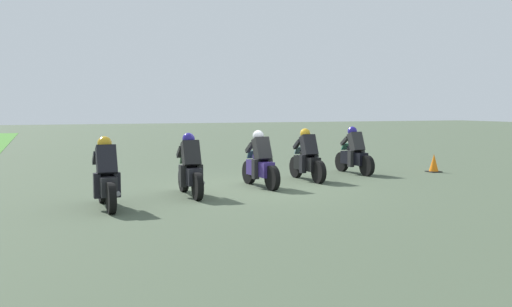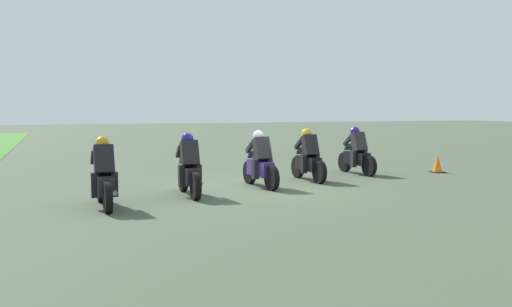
{
  "view_description": "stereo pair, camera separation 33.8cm",
  "coord_description": "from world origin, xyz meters",
  "px_view_note": "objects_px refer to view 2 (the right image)",
  "views": [
    {
      "loc": [
        -13.51,
        5.23,
        2.11
      ],
      "look_at": [
        0.0,
        -0.02,
        0.9
      ],
      "focal_mm": 38.62,
      "sensor_mm": 36.0,
      "label": 1
    },
    {
      "loc": [
        -13.63,
        4.92,
        2.11
      ],
      "look_at": [
        0.0,
        -0.02,
        0.9
      ],
      "focal_mm": 38.62,
      "sensor_mm": 36.0,
      "label": 2
    }
  ],
  "objects_px": {
    "rider_lane_a": "(357,154)",
    "rider_lane_b": "(308,159)",
    "rider_lane_d": "(189,170)",
    "traffic_cone": "(438,164)",
    "rider_lane_c": "(260,164)",
    "rider_lane_e": "(104,178)"
  },
  "relations": [
    {
      "from": "rider_lane_a",
      "to": "rider_lane_d",
      "type": "distance_m",
      "value": 6.48
    },
    {
      "from": "rider_lane_c",
      "to": "rider_lane_e",
      "type": "distance_m",
      "value": 4.49
    },
    {
      "from": "rider_lane_d",
      "to": "traffic_cone",
      "type": "relative_size",
      "value": 3.44
    },
    {
      "from": "rider_lane_a",
      "to": "rider_lane_b",
      "type": "distance_m",
      "value": 2.33
    },
    {
      "from": "rider_lane_a",
      "to": "rider_lane_e",
      "type": "relative_size",
      "value": 1.0
    },
    {
      "from": "rider_lane_a",
      "to": "rider_lane_b",
      "type": "bearing_deg",
      "value": 110.53
    },
    {
      "from": "rider_lane_a",
      "to": "rider_lane_c",
      "type": "distance_m",
      "value": 4.24
    },
    {
      "from": "rider_lane_c",
      "to": "traffic_cone",
      "type": "relative_size",
      "value": 3.44
    },
    {
      "from": "rider_lane_c",
      "to": "rider_lane_e",
      "type": "bearing_deg",
      "value": 107.62
    },
    {
      "from": "rider_lane_c",
      "to": "rider_lane_e",
      "type": "xyz_separation_m",
      "value": [
        -1.69,
        4.16,
        0.0
      ]
    },
    {
      "from": "rider_lane_c",
      "to": "rider_lane_d",
      "type": "distance_m",
      "value": 2.24
    },
    {
      "from": "traffic_cone",
      "to": "rider_lane_c",
      "type": "bearing_deg",
      "value": 99.59
    },
    {
      "from": "rider_lane_c",
      "to": "rider_lane_d",
      "type": "relative_size",
      "value": 1.0
    },
    {
      "from": "rider_lane_b",
      "to": "rider_lane_c",
      "type": "xyz_separation_m",
      "value": [
        -0.75,
        1.76,
        0.0
      ]
    },
    {
      "from": "traffic_cone",
      "to": "rider_lane_d",
      "type": "bearing_deg",
      "value": 102.13
    },
    {
      "from": "rider_lane_b",
      "to": "rider_lane_e",
      "type": "xyz_separation_m",
      "value": [
        -2.44,
        5.92,
        0.0
      ]
    },
    {
      "from": "rider_lane_a",
      "to": "rider_lane_c",
      "type": "xyz_separation_m",
      "value": [
        -1.67,
        3.9,
        0.0
      ]
    },
    {
      "from": "rider_lane_e",
      "to": "traffic_cone",
      "type": "xyz_separation_m",
      "value": [
        2.8,
        -10.74,
        -0.35
      ]
    },
    {
      "from": "rider_lane_b",
      "to": "traffic_cone",
      "type": "relative_size",
      "value": 3.44
    },
    {
      "from": "rider_lane_b",
      "to": "traffic_cone",
      "type": "xyz_separation_m",
      "value": [
        0.36,
        -4.82,
        -0.35
      ]
    },
    {
      "from": "rider_lane_c",
      "to": "traffic_cone",
      "type": "bearing_deg",
      "value": -84.95
    },
    {
      "from": "rider_lane_d",
      "to": "traffic_cone",
      "type": "distance_m",
      "value": 8.89
    }
  ]
}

